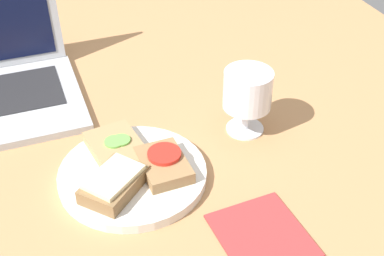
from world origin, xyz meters
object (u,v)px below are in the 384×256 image
at_px(sandwich_with_tomato, 164,163).
at_px(sandwich_with_cucumber, 118,149).
at_px(plate, 133,175).
at_px(napkin, 262,235).
at_px(sandwich_with_cheese, 114,183).
at_px(wine_glass, 247,93).

relative_size(sandwich_with_tomato, sandwich_with_cucumber, 0.77).
distance_m(plate, napkin, 0.22).
distance_m(sandwich_with_tomato, sandwich_with_cucumber, 0.08).
height_order(sandwich_with_cheese, sandwich_with_cucumber, sandwich_with_cheese).
distance_m(wine_glass, napkin, 0.25).
bearing_deg(wine_glass, plate, -165.73).
xyz_separation_m(plate, sandwich_with_tomato, (0.05, -0.01, 0.02)).
relative_size(plate, napkin, 1.76).
bearing_deg(sandwich_with_tomato, sandwich_with_cheese, -166.63).
relative_size(sandwich_with_cheese, napkin, 0.89).
relative_size(wine_glass, napkin, 0.88).
xyz_separation_m(sandwich_with_tomato, napkin, (0.09, -0.16, -0.03)).
height_order(plate, sandwich_with_cheese, sandwich_with_cheese).
bearing_deg(sandwich_with_cheese, wine_glass, 19.19).
relative_size(sandwich_with_cheese, sandwich_with_tomato, 1.19).
xyz_separation_m(sandwich_with_tomato, sandwich_with_cucumber, (-0.06, 0.06, -0.00)).
distance_m(plate, sandwich_with_cheese, 0.05).
height_order(sandwich_with_cheese, wine_glass, wine_glass).
bearing_deg(sandwich_with_cheese, sandwich_with_tomato, 13.37).
bearing_deg(plate, napkin, -52.37).
distance_m(sandwich_with_cheese, napkin, 0.22).
distance_m(sandwich_with_tomato, wine_glass, 0.19).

